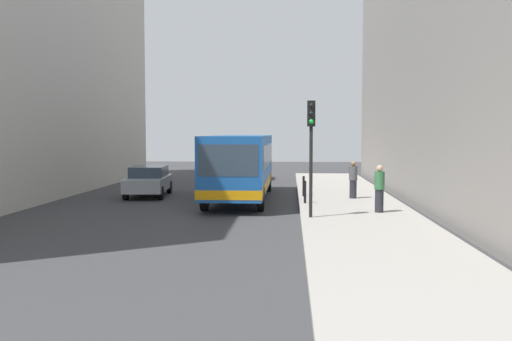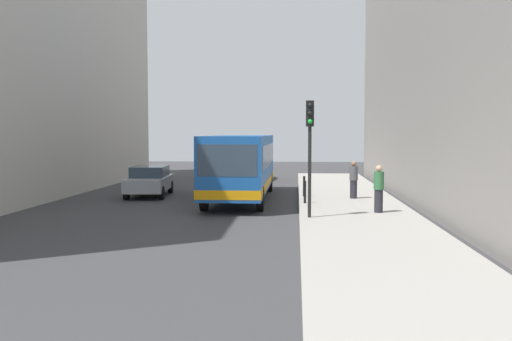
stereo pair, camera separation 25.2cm
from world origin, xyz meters
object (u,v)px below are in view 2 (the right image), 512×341
Objects in this scene: car_behind_bus at (254,168)px; bollard_near at (305,192)px; pedestrian_near_signal at (379,189)px; bus at (242,163)px; pedestrian_mid_sidewalk at (354,180)px; car_beside_bus at (150,180)px; traffic_light at (310,136)px; bollard_mid at (304,186)px.

car_behind_bus is 4.64× the size of bollard_near.
bollard_near is 3.83m from pedestrian_near_signal.
pedestrian_near_signal is at bearing 137.60° from bus.
pedestrian_near_signal reaches higher than car_behind_bus.
car_behind_bus is 13.41m from pedestrian_mid_sidewalk.
bus reaches higher than pedestrian_near_signal.
car_beside_bus is 4.76× the size of bollard_near.
car_beside_bus is (-4.69, 1.14, -0.94)m from bus.
traffic_light is 4.76m from bollard_near.
car_behind_bus is (4.40, 10.60, 0.00)m from car_beside_bus.
bollard_near is at bearing 64.32° from pedestrian_near_signal.
traffic_light is (7.72, -7.73, 2.22)m from car_beside_bus.
pedestrian_near_signal is (5.93, -16.89, 0.25)m from car_behind_bus.
car_beside_bus is at bearing -13.61° from bus.
bollard_mid is at bearing 106.01° from car_behind_bus.
pedestrian_near_signal is 1.05× the size of pedestrian_mid_sidewalk.
traffic_light is at bearing 130.52° from car_beside_bus.
pedestrian_mid_sidewalk is at bearing 70.70° from traffic_light.
car_beside_bus is at bearing 134.94° from traffic_light.
bollard_near is at bearing 74.24° from pedestrian_mid_sidewalk.
bollard_mid is at bearing 14.97° from pedestrian_mid_sidewalk.
pedestrian_near_signal is (2.61, 1.44, -1.97)m from traffic_light.
car_beside_bus reaches higher than bollard_near.
car_beside_bus is 1.03× the size of car_behind_bus.
car_beside_bus is 7.68m from bollard_mid.
car_behind_bus is at bearing 105.62° from bollard_mid.
car_beside_bus is at bearing 154.59° from bollard_near.
bollard_near is (7.62, -3.62, -0.16)m from car_beside_bus.
bus is 2.44× the size of car_beside_bus.
car_behind_bus is 2.61× the size of pedestrian_mid_sidewalk.
traffic_light is at bearing 103.48° from pedestrian_mid_sidewalk.
traffic_light reaches higher than bollard_mid.
bus is 4.92m from car_beside_bus.
pedestrian_near_signal reaches higher than pedestrian_mid_sidewalk.
bollard_near is (3.22, -14.22, -0.16)m from car_behind_bus.
car_beside_bus is at bearing 77.60° from pedestrian_near_signal.
bus reaches higher than bollard_near.
bus is at bearing 139.74° from bollard_near.
traffic_light is 4.32× the size of bollard_near.
car_beside_bus is at bearing 173.04° from bollard_mid.
car_beside_bus is 11.47m from car_behind_bus.
car_behind_bus is 17.91m from pedestrian_near_signal.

